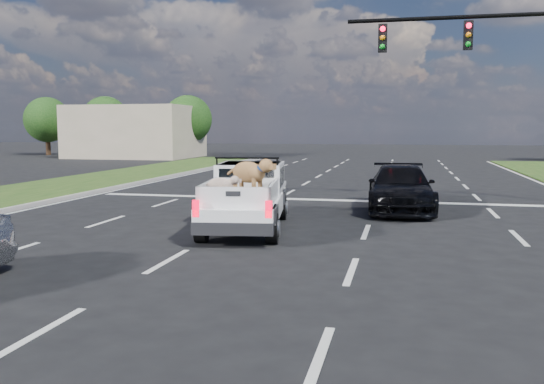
# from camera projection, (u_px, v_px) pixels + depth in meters

# --- Properties ---
(ground) EXTENTS (160.00, 160.00, 0.00)m
(ground) POSITION_uv_depth(u_px,v_px,m) (256.00, 266.00, 10.60)
(ground) COLOR black
(ground) RESTS_ON ground
(road_markings) EXTENTS (17.75, 60.00, 0.01)m
(road_markings) POSITION_uv_depth(u_px,v_px,m) (312.00, 214.00, 16.96)
(road_markings) COLOR silver
(road_markings) RESTS_ON ground
(curb_left) EXTENTS (0.15, 60.00, 0.14)m
(curb_left) POSITION_uv_depth(u_px,v_px,m) (30.00, 205.00, 18.42)
(curb_left) COLOR #9F9992
(curb_left) RESTS_ON ground
(building_left) EXTENTS (10.00, 8.00, 4.40)m
(building_left) POSITION_uv_depth(u_px,v_px,m) (136.00, 132.00, 49.67)
(building_left) COLOR #B9A58D
(building_left) RESTS_ON ground
(tree_far_a) EXTENTS (4.20, 4.20, 5.40)m
(tree_far_a) POSITION_uv_depth(u_px,v_px,m) (47.00, 120.00, 53.71)
(tree_far_a) COLOR #332114
(tree_far_a) RESTS_ON ground
(tree_far_b) EXTENTS (4.20, 4.20, 5.40)m
(tree_far_b) POSITION_uv_depth(u_px,v_px,m) (105.00, 120.00, 52.38)
(tree_far_b) COLOR #332114
(tree_far_b) RESTS_ON ground
(tree_far_c) EXTENTS (4.20, 4.20, 5.40)m
(tree_far_c) POSITION_uv_depth(u_px,v_px,m) (188.00, 119.00, 50.60)
(tree_far_c) COLOR #332114
(tree_far_c) RESTS_ON ground
(pickup_truck) EXTENTS (2.41, 5.02, 1.81)m
(pickup_truck) POSITION_uv_depth(u_px,v_px,m) (247.00, 195.00, 14.50)
(pickup_truck) COLOR black
(pickup_truck) RESTS_ON ground
(black_coupe) EXTENTS (2.17, 4.86, 1.39)m
(black_coupe) POSITION_uv_depth(u_px,v_px,m) (400.00, 188.00, 17.67)
(black_coupe) COLOR black
(black_coupe) RESTS_ON ground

